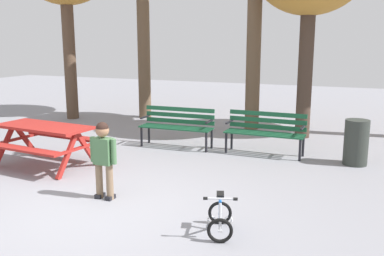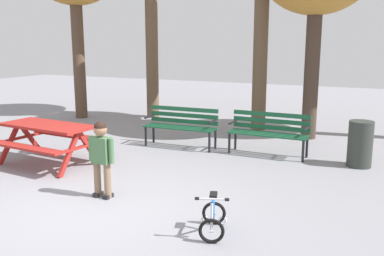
{
  "view_description": "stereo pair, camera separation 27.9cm",
  "coord_description": "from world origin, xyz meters",
  "px_view_note": "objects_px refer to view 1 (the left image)",
  "views": [
    {
      "loc": [
        3.42,
        -4.59,
        2.27
      ],
      "look_at": [
        0.72,
        1.85,
        0.85
      ],
      "focal_mm": 40.13,
      "sensor_mm": 36.0,
      "label": 1
    },
    {
      "loc": [
        3.68,
        -4.48,
        2.27
      ],
      "look_at": [
        0.72,
        1.85,
        0.85
      ],
      "focal_mm": 40.13,
      "sensor_mm": 36.0,
      "label": 2
    }
  ],
  "objects_px": {
    "picnic_table": "(44,135)",
    "child_standing": "(103,154)",
    "park_bench_far_left": "(177,124)",
    "trash_bin": "(356,142)",
    "kids_bicycle": "(220,217)",
    "park_bench_left": "(265,129)"
  },
  "relations": [
    {
      "from": "picnic_table",
      "to": "trash_bin",
      "type": "height_order",
      "value": "trash_bin"
    },
    {
      "from": "park_bench_far_left",
      "to": "park_bench_left",
      "type": "distance_m",
      "value": 1.91
    },
    {
      "from": "park_bench_far_left",
      "to": "trash_bin",
      "type": "relative_size",
      "value": 1.9
    },
    {
      "from": "child_standing",
      "to": "trash_bin",
      "type": "distance_m",
      "value": 4.68
    },
    {
      "from": "picnic_table",
      "to": "kids_bicycle",
      "type": "bearing_deg",
      "value": -20.15
    },
    {
      "from": "park_bench_far_left",
      "to": "park_bench_left",
      "type": "xyz_separation_m",
      "value": [
        1.9,
        0.13,
        0.0
      ]
    },
    {
      "from": "kids_bicycle",
      "to": "trash_bin",
      "type": "relative_size",
      "value": 0.74
    },
    {
      "from": "park_bench_left",
      "to": "trash_bin",
      "type": "relative_size",
      "value": 1.9
    },
    {
      "from": "park_bench_far_left",
      "to": "picnic_table",
      "type": "bearing_deg",
      "value": -125.2
    },
    {
      "from": "picnic_table",
      "to": "park_bench_far_left",
      "type": "height_order",
      "value": "park_bench_far_left"
    },
    {
      "from": "park_bench_far_left",
      "to": "kids_bicycle",
      "type": "xyz_separation_m",
      "value": [
        2.27,
        -3.73,
        -0.31
      ]
    },
    {
      "from": "picnic_table",
      "to": "trash_bin",
      "type": "relative_size",
      "value": 2.25
    },
    {
      "from": "park_bench_left",
      "to": "child_standing",
      "type": "height_order",
      "value": "child_standing"
    },
    {
      "from": "picnic_table",
      "to": "child_standing",
      "type": "height_order",
      "value": "child_standing"
    },
    {
      "from": "picnic_table",
      "to": "park_bench_far_left",
      "type": "xyz_separation_m",
      "value": [
        1.62,
        2.3,
        -0.08
      ]
    },
    {
      "from": "park_bench_left",
      "to": "trash_bin",
      "type": "height_order",
      "value": "park_bench_left"
    },
    {
      "from": "park_bench_far_left",
      "to": "trash_bin",
      "type": "distance_m",
      "value": 3.64
    },
    {
      "from": "park_bench_far_left",
      "to": "park_bench_left",
      "type": "bearing_deg",
      "value": 3.93
    },
    {
      "from": "kids_bicycle",
      "to": "trash_bin",
      "type": "bearing_deg",
      "value": 69.86
    },
    {
      "from": "kids_bicycle",
      "to": "park_bench_far_left",
      "type": "bearing_deg",
      "value": 121.34
    },
    {
      "from": "child_standing",
      "to": "picnic_table",
      "type": "bearing_deg",
      "value": 153.21
    },
    {
      "from": "park_bench_far_left",
      "to": "child_standing",
      "type": "height_order",
      "value": "child_standing"
    }
  ]
}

